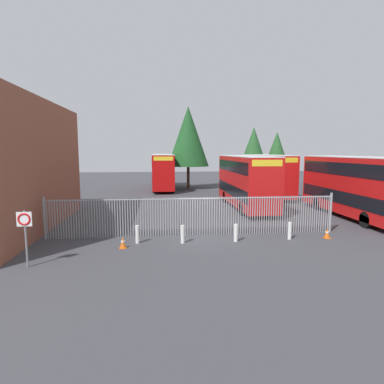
{
  "coord_description": "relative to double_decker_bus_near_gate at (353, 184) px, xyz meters",
  "views": [
    {
      "loc": [
        -2.26,
        -17.94,
        4.79
      ],
      "look_at": [
        0.0,
        4.0,
        2.0
      ],
      "focal_mm": 30.18,
      "sensor_mm": 36.0,
      "label": 1
    }
  ],
  "objects": [
    {
      "name": "ground_plane",
      "position": [
        -11.78,
        3.95,
        -2.42
      ],
      "size": [
        100.0,
        100.0,
        0.0
      ],
      "primitive_type": "plane",
      "color": "#3D3D42"
    },
    {
      "name": "palisade_fence",
      "position": [
        -12.08,
        -4.05,
        -1.24
      ],
      "size": [
        16.53,
        0.14,
        2.35
      ],
      "color": "gray",
      "rests_on": "ground"
    },
    {
      "name": "double_decker_bus_near_gate",
      "position": [
        0.0,
        0.0,
        0.0
      ],
      "size": [
        2.54,
        10.81,
        4.42
      ],
      "color": "red",
      "rests_on": "ground"
    },
    {
      "name": "double_decker_bus_behind_fence_left",
      "position": [
        -6.73,
        4.61,
        0.0
      ],
      "size": [
        2.54,
        10.81,
        4.42
      ],
      "color": "red",
      "rests_on": "ground"
    },
    {
      "name": "double_decker_bus_behind_fence_right",
      "position": [
        -2.57,
        11.52,
        0.0
      ],
      "size": [
        2.54,
        10.81,
        4.42
      ],
      "color": "red",
      "rests_on": "ground"
    },
    {
      "name": "double_decker_bus_far_back",
      "position": [
        -13.54,
        18.84,
        0.0
      ],
      "size": [
        2.54,
        10.81,
        4.42
      ],
      "color": "#B70C0C",
      "rests_on": "ground"
    },
    {
      "name": "bollard_near_left",
      "position": [
        -15.2,
        -5.34,
        -1.95
      ],
      "size": [
        0.2,
        0.2,
        0.95
      ],
      "primitive_type": "cylinder",
      "color": "silver",
      "rests_on": "ground"
    },
    {
      "name": "bollard_center_front",
      "position": [
        -12.84,
        -5.57,
        -1.95
      ],
      "size": [
        0.2,
        0.2,
        0.95
      ],
      "primitive_type": "cylinder",
      "color": "silver",
      "rests_on": "ground"
    },
    {
      "name": "bollard_near_right",
      "position": [
        -10.0,
        -5.57,
        -1.95
      ],
      "size": [
        0.2,
        0.2,
        0.95
      ],
      "primitive_type": "cylinder",
      "color": "silver",
      "rests_on": "ground"
    },
    {
      "name": "bollard_far_right",
      "position": [
        -6.96,
        -5.42,
        -1.95
      ],
      "size": [
        0.2,
        0.2,
        0.95
      ],
      "primitive_type": "cylinder",
      "color": "silver",
      "rests_on": "ground"
    },
    {
      "name": "traffic_cone_by_gate",
      "position": [
        -4.8,
        -5.42,
        -2.13
      ],
      "size": [
        0.34,
        0.34,
        0.59
      ],
      "color": "orange",
      "rests_on": "ground"
    },
    {
      "name": "traffic_cone_mid_forecourt",
      "position": [
        -15.87,
        -6.15,
        -2.13
      ],
      "size": [
        0.34,
        0.34,
        0.59
      ],
      "color": "orange",
      "rests_on": "ground"
    },
    {
      "name": "speed_limit_sign_post",
      "position": [
        -19.52,
        -8.48,
        -0.65
      ],
      "size": [
        0.6,
        0.14,
        2.4
      ],
      "color": "slate",
      "rests_on": "ground"
    },
    {
      "name": "tree_tall_back",
      "position": [
        -10.29,
        19.12,
        4.22
      ],
      "size": [
        5.25,
        5.25,
        10.41
      ],
      "color": "#4C3823",
      "rests_on": "ground"
    },
    {
      "name": "tree_short_side",
      "position": [
        -0.26,
        24.19,
        2.71
      ],
      "size": [
        4.39,
        4.39,
        8.28
      ],
      "color": "#4C3823",
      "rests_on": "ground"
    },
    {
      "name": "tree_mid_row",
      "position": [
        1.26,
        18.92,
        2.17
      ],
      "size": [
        3.78,
        3.78,
        7.3
      ],
      "color": "#4C3823",
      "rests_on": "ground"
    }
  ]
}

